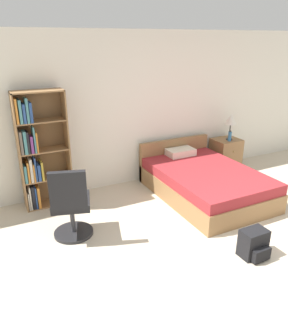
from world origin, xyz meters
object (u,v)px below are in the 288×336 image
Objects in this scene: bed at (203,181)px; nightstand at (225,154)px; office_chair at (71,206)px; bookshelf at (37,153)px; backpack_black at (254,244)px; table_lamp at (231,120)px; water_bottle at (230,136)px.

nightstand is (1.10, 0.77, 0.06)m from bed.
office_chair is at bearing -172.82° from bed.
backpack_black is at bearing -50.87° from bookshelf.
bookshelf is 5.12× the size of backpack_black.
bed reaches higher than nightstand.
nightstand is 0.70m from table_lamp.
office_chair reaches higher than backpack_black.
bookshelf is 1.19m from office_chair.
nightstand is 3.03× the size of water_bottle.
backpack_black is (-1.59, -2.39, -0.84)m from table_lamp.
bookshelf is 8.74× the size of water_bottle.
backpack_black is (1.84, -1.36, -0.31)m from office_chair.
office_chair is at bearing -81.07° from bookshelf.
bed is at bearing -144.93° from nightstand.
bookshelf is 3.60m from table_lamp.
bookshelf is 3.26m from backpack_black.
office_chair reaches higher than water_bottle.
bookshelf is 0.86× the size of bed.
table_lamp is (1.13, 0.74, 0.76)m from bed.
nightstand reaches higher than backpack_black.
water_bottle is at bearing 56.54° from backpack_black.
backpack_black is (-0.46, -1.65, -0.08)m from bed.
office_chair is at bearing -164.19° from water_bottle.
office_chair is at bearing 143.50° from backpack_black.
bookshelf is at bearing 161.56° from bed.
backpack_black is at bearing -123.61° from table_lamp.
nightstand is 1.23× the size of table_lamp.
bookshelf is 3.62m from nightstand.
table_lamp is (3.60, -0.08, 0.14)m from bookshelf.
office_chair is (0.17, -1.11, -0.40)m from bookshelf.
bed is 2.32m from office_chair.
bookshelf is 2.68m from bed.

